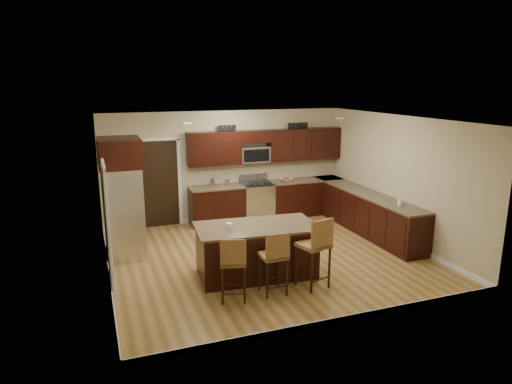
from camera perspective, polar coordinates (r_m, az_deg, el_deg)
name	(u,v)px	position (r m, az deg, el deg)	size (l,w,h in m)	color
floor	(267,256)	(9.14, 1.42, -8.06)	(6.00, 6.00, 0.00)	olive
ceiling	(268,119)	(8.51, 1.53, 9.07)	(6.00, 6.00, 0.00)	silver
wall_back	(227,166)	(11.27, -3.70, 3.27)	(6.00, 6.00, 0.00)	tan
wall_left	(103,205)	(8.14, -18.56, -1.51)	(5.50, 5.50, 0.00)	tan
wall_right	(398,179)	(10.20, 17.35, 1.55)	(5.50, 5.50, 0.00)	tan
base_cabinets	(319,207)	(11.00, 7.89, -1.85)	(4.02, 3.96, 0.92)	black
upper_cabinets	(268,145)	(11.38, 1.57, 5.89)	(4.00, 0.33, 0.80)	black
range	(257,201)	(11.40, 0.08, -1.11)	(0.76, 0.64, 1.11)	silver
microwave	(254,155)	(11.30, -0.19, 4.71)	(0.76, 0.31, 0.40)	silver
doorway	(160,184)	(10.98, -11.93, 1.01)	(0.85, 0.03, 2.06)	black
pantry_door	(107,228)	(7.94, -18.16, -4.34)	(0.03, 0.80, 2.04)	white
letter_decor	(263,127)	(11.27, 0.90, 8.15)	(2.20, 0.03, 0.15)	black
island	(256,252)	(8.18, 0.04, -7.50)	(2.20, 1.28, 0.92)	black
stool_left	(233,262)	(7.14, -2.85, -8.70)	(0.50, 0.50, 1.07)	olive
stool_mid	(275,256)	(7.36, 2.37, -7.97)	(0.40, 0.40, 1.07)	olive
stool_right	(316,245)	(7.62, 7.55, -6.56)	(0.56, 0.56, 1.23)	olive
refrigerator	(122,197)	(9.16, -16.36, -0.63)	(0.79, 0.96, 2.35)	silver
floor_mat	(260,229)	(10.75, 0.49, -4.63)	(0.96, 0.64, 0.01)	brown
fruit_bowl	(286,180)	(11.58, 3.79, 1.55)	(0.28, 0.28, 0.07)	silver
soap_bottle	(400,201)	(9.70, 17.59, -1.11)	(0.08, 0.09, 0.18)	#B2B2B2
canister_tall	(212,183)	(10.93, -5.50, 1.17)	(0.12, 0.12, 0.21)	silver
canister_short	(227,183)	(11.03, -3.68, 1.17)	(0.11, 0.11, 0.15)	silver
island_jar	(229,226)	(7.85, -3.40, -4.26)	(0.10, 0.10, 0.10)	white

